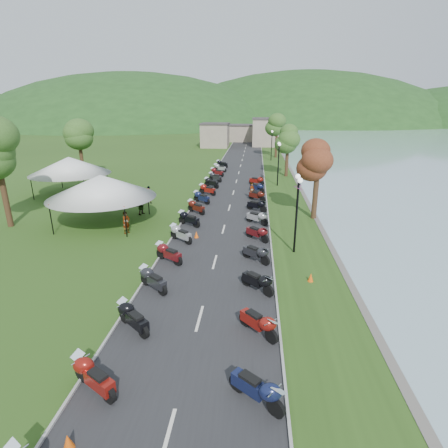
{
  "coord_description": "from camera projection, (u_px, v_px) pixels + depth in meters",
  "views": [
    {
      "loc": [
        2.31,
        -3.39,
        9.15
      ],
      "look_at": [
        0.26,
        19.49,
        1.3
      ],
      "focal_mm": 28.0,
      "sensor_mm": 36.0,
      "label": 1
    }
  ],
  "objects": [
    {
      "name": "road",
      "position": [
        236.0,
        181.0,
        44.05
      ],
      "size": [
        7.0,
        120.0,
        0.02
      ],
      "primitive_type": "cube",
      "color": "#28282A",
      "rests_on": "ground"
    },
    {
      "name": "hills_backdrop",
      "position": [
        252.0,
        122.0,
        194.85
      ],
      "size": [
        360.0,
        120.0,
        76.0
      ],
      "primitive_type": null,
      "color": "#285621",
      "rests_on": "ground"
    },
    {
      "name": "far_building",
      "position": [
        239.0,
        133.0,
        85.83
      ],
      "size": [
        18.0,
        16.0,
        5.0
      ],
      "primitive_type": "cube",
      "color": "gray",
      "rests_on": "ground"
    },
    {
      "name": "moto_row_left",
      "position": [
        194.0,
        213.0,
        29.3
      ],
      "size": [
        2.6,
        53.65,
        1.1
      ],
      "primitive_type": null,
      "color": "#331411",
      "rests_on": "ground"
    },
    {
      "name": "moto_row_right",
      "position": [
        257.0,
        233.0,
        24.76
      ],
      "size": [
        2.6,
        38.5,
        1.1
      ],
      "primitive_type": null,
      "color": "#331411",
      "rests_on": "ground"
    },
    {
      "name": "vendor_tent_main",
      "position": [
        103.0,
        200.0,
        27.8
      ],
      "size": [
        5.63,
        5.63,
        4.0
      ],
      "primitive_type": null,
      "color": "white",
      "rests_on": "ground"
    },
    {
      "name": "vendor_tent_side",
      "position": [
        71.0,
        176.0,
        37.21
      ],
      "size": [
        5.53,
        5.53,
        4.0
      ],
      "primitive_type": null,
      "color": "white",
      "rests_on": "ground"
    },
    {
      "name": "tree_lakeside",
      "position": [
        317.0,
        173.0,
        28.47
      ],
      "size": [
        2.82,
        2.82,
        7.84
      ],
      "primitive_type": null,
      "color": "#427029",
      "rests_on": "ground"
    },
    {
      "name": "pedestrian_a",
      "position": [
        127.0,
        233.0,
        26.27
      ],
      "size": [
        0.71,
        0.77,
        1.7
      ],
      "primitive_type": "imported",
      "rotation": [
        0.0,
        0.0,
        1.01
      ],
      "color": "slate",
      "rests_on": "ground"
    },
    {
      "name": "pedestrian_b",
      "position": [
        116.0,
        204.0,
        34.16
      ],
      "size": [
        0.9,
        0.57,
        1.73
      ],
      "primitive_type": "imported",
      "rotation": [
        0.0,
        0.0,
        3.27
      ],
      "color": "slate",
      "rests_on": "ground"
    },
    {
      "name": "pedestrian_c",
      "position": [
        108.0,
        201.0,
        35.19
      ],
      "size": [
        0.89,
        1.09,
        1.58
      ],
      "primitive_type": "imported",
      "rotation": [
        0.0,
        0.0,
        5.26
      ],
      "color": "slate",
      "rests_on": "ground"
    },
    {
      "name": "traffic_cone_near",
      "position": [
        68.0,
        442.0,
        9.72
      ],
      "size": [
        0.33,
        0.33,
        0.52
      ],
      "primitive_type": "cone",
      "color": "#F2590C",
      "rests_on": "ground"
    }
  ]
}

